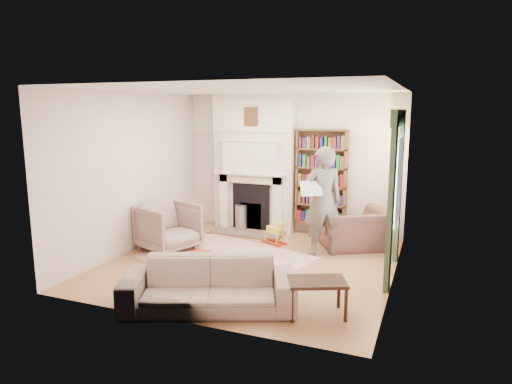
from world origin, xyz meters
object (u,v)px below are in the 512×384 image
at_px(armchair_reading, 354,229).
at_px(rocking_horse, 274,233).
at_px(armchair_left, 168,227).
at_px(sofa, 209,285).
at_px(paraffin_heater, 241,218).
at_px(man_reading, 323,202).
at_px(bookcase, 321,177).
at_px(coffee_table, 317,298).

distance_m(armchair_reading, rocking_horse, 1.47).
xyz_separation_m(armchair_left, sofa, (1.81, -1.92, -0.11)).
bearing_deg(paraffin_heater, man_reading, -25.79).
relative_size(sofa, man_reading, 1.14).
bearing_deg(bookcase, sofa, -97.01).
bearing_deg(sofa, coffee_table, -8.59).
height_order(sofa, paraffin_heater, sofa).
xyz_separation_m(armchair_reading, armchair_left, (-3.07, -1.33, 0.06)).
xyz_separation_m(armchair_reading, man_reading, (-0.45, -0.60, 0.58)).
xyz_separation_m(armchair_left, paraffin_heater, (0.70, 1.66, -0.15)).
bearing_deg(sofa, rocking_horse, 70.97).
relative_size(armchair_reading, sofa, 0.52).
height_order(coffee_table, rocking_horse, coffee_table).
height_order(bookcase, man_reading, bookcase).
bearing_deg(man_reading, paraffin_heater, -58.08).
relative_size(armchair_reading, rocking_horse, 2.24).
bearing_deg(armchair_reading, rocking_horse, -19.35).
distance_m(bookcase, rocking_horse, 1.49).
bearing_deg(coffee_table, bookcase, 79.56).
distance_m(sofa, paraffin_heater, 3.75).
xyz_separation_m(armchair_reading, rocking_horse, (-1.43, -0.28, -0.14)).
bearing_deg(armchair_reading, man_reading, 22.57).
xyz_separation_m(bookcase, armchair_reading, (0.78, -0.66, -0.81)).
bearing_deg(paraffin_heater, armchair_left, -112.95).
relative_size(bookcase, paraffin_heater, 3.36).
xyz_separation_m(man_reading, coffee_table, (0.50, -2.34, -0.72)).
relative_size(man_reading, rocking_horse, 3.80).
distance_m(bookcase, man_reading, 1.32).
relative_size(man_reading, coffee_table, 2.70).
relative_size(armchair_left, paraffin_heater, 1.69).
distance_m(armchair_left, coffee_table, 3.51).
height_order(paraffin_heater, rocking_horse, paraffin_heater).
relative_size(bookcase, man_reading, 0.98).
bearing_deg(coffee_table, paraffin_heater, 103.08).
distance_m(armchair_left, man_reading, 2.77).
relative_size(armchair_reading, coffee_table, 1.59).
xyz_separation_m(armchair_left, coffee_table, (3.12, -1.60, -0.20)).
distance_m(coffee_table, rocking_horse, 3.04).
xyz_separation_m(man_reading, paraffin_heater, (-1.92, 0.93, -0.67)).
bearing_deg(bookcase, armchair_reading, -40.13).
distance_m(bookcase, sofa, 4.04).
relative_size(man_reading, paraffin_heater, 3.43).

